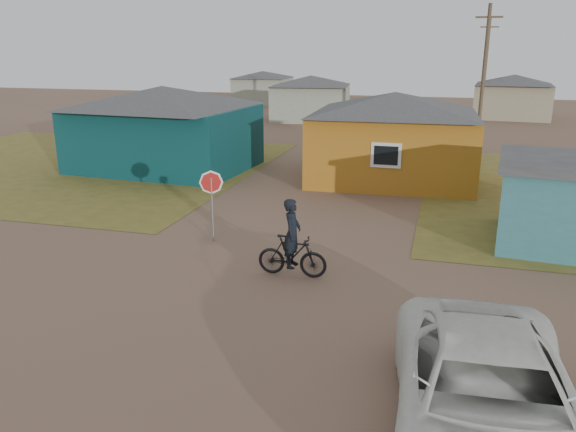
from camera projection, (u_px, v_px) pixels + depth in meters
name	position (u px, v px, depth m)	size (l,w,h in m)	color
ground	(227.00, 302.00, 13.24)	(120.00, 120.00, 0.00)	brown
grass_nw	(65.00, 164.00, 28.81)	(20.00, 18.00, 0.00)	olive
house_teal	(164.00, 127.00, 27.27)	(8.93, 7.08, 4.00)	#093135
house_yellow	(394.00, 135.00, 24.93)	(7.72, 6.76, 3.90)	#AC6B1A
house_pale_west	(311.00, 97.00, 45.61)	(7.04, 6.15, 3.60)	gray
house_beige_east	(513.00, 96.00, 47.05)	(6.95, 6.05, 3.60)	gray
house_pale_north	(263.00, 87.00, 58.76)	(6.28, 5.81, 3.40)	gray
utility_pole_near	(483.00, 78.00, 30.68)	(1.40, 0.20, 8.00)	brown
utility_pole_far	(486.00, 68.00, 45.18)	(1.40, 0.20, 8.00)	brown
stop_sign	(211.00, 189.00, 16.95)	(0.73, 0.06, 2.22)	gray
cyclist	(292.00, 248.00, 14.54)	(1.84, 0.66, 2.08)	black
vehicle	(488.00, 400.00, 8.19)	(2.71, 5.88, 1.64)	white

